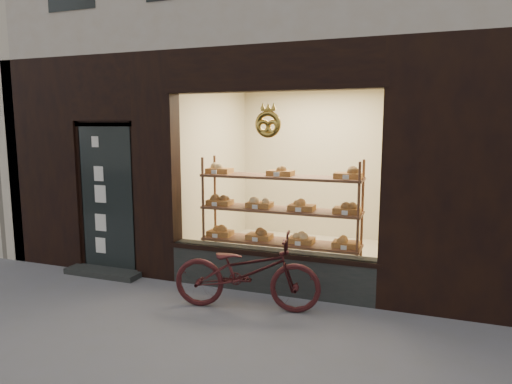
% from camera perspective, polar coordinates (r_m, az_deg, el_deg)
% --- Properties ---
extents(ground, '(90.00, 90.00, 0.00)m').
position_cam_1_polar(ground, '(4.52, -13.33, -20.19)').
color(ground, slate).
extents(display_shelf, '(2.20, 0.45, 1.70)m').
position_cam_1_polar(display_shelf, '(6.23, 3.04, -3.68)').
color(display_shelf, brown).
rests_on(display_shelf, ground).
extents(bicycle, '(1.80, 0.91, 0.90)m').
position_cam_1_polar(bicycle, '(5.38, -1.18, -9.92)').
color(bicycle, '#371214').
rests_on(bicycle, ground).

